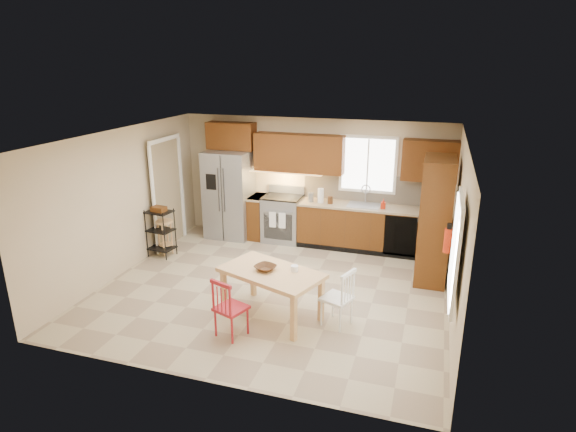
{
  "coord_description": "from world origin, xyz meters",
  "views": [
    {
      "loc": [
        2.36,
        -6.74,
        3.6
      ],
      "look_at": [
        0.12,
        0.4,
        1.15
      ],
      "focal_mm": 30.0,
      "sensor_mm": 36.0,
      "label": 1
    }
  ],
  "objects_px": {
    "pantry": "(435,220)",
    "bar_stool": "(165,237)",
    "chair_red": "(231,307)",
    "soap_bottle": "(383,204)",
    "dining_table": "(272,294)",
    "table_jar": "(294,270)",
    "chair_white": "(337,297)",
    "table_bowl": "(265,270)",
    "refrigerator": "(229,194)",
    "utility_cart": "(161,233)",
    "range_stove": "(283,219)",
    "fire_extinguisher": "(448,241)"
  },
  "relations": [
    {
      "from": "chair_red",
      "to": "bar_stool",
      "type": "distance_m",
      "value": 3.31
    },
    {
      "from": "chair_white",
      "to": "table_bowl",
      "type": "relative_size",
      "value": 2.9
    },
    {
      "from": "dining_table",
      "to": "pantry",
      "type": "bearing_deg",
      "value": 62.94
    },
    {
      "from": "dining_table",
      "to": "chair_white",
      "type": "distance_m",
      "value": 0.95
    },
    {
      "from": "range_stove",
      "to": "utility_cart",
      "type": "height_order",
      "value": "utility_cart"
    },
    {
      "from": "refrigerator",
      "to": "pantry",
      "type": "distance_m",
      "value": 4.23
    },
    {
      "from": "fire_extinguisher",
      "to": "dining_table",
      "type": "bearing_deg",
      "value": -157.65
    },
    {
      "from": "chair_red",
      "to": "chair_white",
      "type": "height_order",
      "value": "same"
    },
    {
      "from": "fire_extinguisher",
      "to": "bar_stool",
      "type": "height_order",
      "value": "fire_extinguisher"
    },
    {
      "from": "range_stove",
      "to": "fire_extinguisher",
      "type": "distance_m",
      "value": 3.83
    },
    {
      "from": "utility_cart",
      "to": "chair_white",
      "type": "bearing_deg",
      "value": -14.46
    },
    {
      "from": "range_stove",
      "to": "soap_bottle",
      "type": "distance_m",
      "value": 2.1
    },
    {
      "from": "fire_extinguisher",
      "to": "chair_white",
      "type": "relative_size",
      "value": 0.42
    },
    {
      "from": "pantry",
      "to": "chair_red",
      "type": "distance_m",
      "value": 3.73
    },
    {
      "from": "range_stove",
      "to": "pantry",
      "type": "xyz_separation_m",
      "value": [
        2.98,
        -0.99,
        0.59
      ]
    },
    {
      "from": "refrigerator",
      "to": "chair_red",
      "type": "height_order",
      "value": "refrigerator"
    },
    {
      "from": "soap_bottle",
      "to": "pantry",
      "type": "relative_size",
      "value": 0.09
    },
    {
      "from": "fire_extinguisher",
      "to": "chair_red",
      "type": "xyz_separation_m",
      "value": [
        -2.72,
        -1.62,
        -0.67
      ]
    },
    {
      "from": "chair_red",
      "to": "soap_bottle",
      "type": "bearing_deg",
      "value": 86.21
    },
    {
      "from": "refrigerator",
      "to": "fire_extinguisher",
      "type": "height_order",
      "value": "refrigerator"
    },
    {
      "from": "refrigerator",
      "to": "soap_bottle",
      "type": "bearing_deg",
      "value": -0.45
    },
    {
      "from": "pantry",
      "to": "utility_cart",
      "type": "bearing_deg",
      "value": -174.27
    },
    {
      "from": "chair_white",
      "to": "bar_stool",
      "type": "bearing_deg",
      "value": 86.63
    },
    {
      "from": "table_jar",
      "to": "refrigerator",
      "type": "bearing_deg",
      "value": 128.51
    },
    {
      "from": "fire_extinguisher",
      "to": "bar_stool",
      "type": "xyz_separation_m",
      "value": [
        -5.11,
        0.67,
        -0.76
      ]
    },
    {
      "from": "refrigerator",
      "to": "pantry",
      "type": "height_order",
      "value": "pantry"
    },
    {
      "from": "table_bowl",
      "to": "bar_stool",
      "type": "relative_size",
      "value": 0.43
    },
    {
      "from": "dining_table",
      "to": "table_bowl",
      "type": "xyz_separation_m",
      "value": [
        -0.09,
        -0.0,
        0.36
      ]
    },
    {
      "from": "chair_red",
      "to": "utility_cart",
      "type": "relative_size",
      "value": 0.91
    },
    {
      "from": "range_stove",
      "to": "utility_cart",
      "type": "xyz_separation_m",
      "value": [
        -1.95,
        -1.48,
        0.01
      ]
    },
    {
      "from": "fire_extinguisher",
      "to": "utility_cart",
      "type": "height_order",
      "value": "fire_extinguisher"
    },
    {
      "from": "table_jar",
      "to": "bar_stool",
      "type": "height_order",
      "value": "table_jar"
    },
    {
      "from": "soap_bottle",
      "to": "utility_cart",
      "type": "height_order",
      "value": "soap_bottle"
    },
    {
      "from": "pantry",
      "to": "bar_stool",
      "type": "relative_size",
      "value": 3.11
    },
    {
      "from": "range_stove",
      "to": "dining_table",
      "type": "relative_size",
      "value": 0.64
    },
    {
      "from": "chair_white",
      "to": "table_jar",
      "type": "bearing_deg",
      "value": 106.28
    },
    {
      "from": "table_jar",
      "to": "dining_table",
      "type": "bearing_deg",
      "value": -164.05
    },
    {
      "from": "utility_cart",
      "to": "chair_red",
      "type": "bearing_deg",
      "value": -34.85
    },
    {
      "from": "table_jar",
      "to": "range_stove",
      "type": "bearing_deg",
      "value": 111.08
    },
    {
      "from": "table_jar",
      "to": "chair_red",
      "type": "bearing_deg",
      "value": -131.99
    },
    {
      "from": "refrigerator",
      "to": "bar_stool",
      "type": "height_order",
      "value": "refrigerator"
    },
    {
      "from": "chair_white",
      "to": "table_bowl",
      "type": "xyz_separation_m",
      "value": [
        -1.04,
        -0.05,
        0.29
      ]
    },
    {
      "from": "table_jar",
      "to": "bar_stool",
      "type": "distance_m",
      "value": 3.45
    },
    {
      "from": "fire_extinguisher",
      "to": "dining_table",
      "type": "height_order",
      "value": "fire_extinguisher"
    },
    {
      "from": "refrigerator",
      "to": "range_stove",
      "type": "relative_size",
      "value": 1.98
    },
    {
      "from": "chair_white",
      "to": "utility_cart",
      "type": "height_order",
      "value": "utility_cart"
    },
    {
      "from": "dining_table",
      "to": "bar_stool",
      "type": "bearing_deg",
      "value": 169.04
    },
    {
      "from": "fire_extinguisher",
      "to": "bar_stool",
      "type": "relative_size",
      "value": 0.53
    },
    {
      "from": "table_jar",
      "to": "utility_cart",
      "type": "height_order",
      "value": "utility_cart"
    },
    {
      "from": "dining_table",
      "to": "table_bowl",
      "type": "distance_m",
      "value": 0.37
    }
  ]
}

